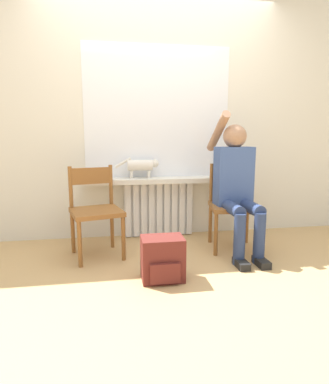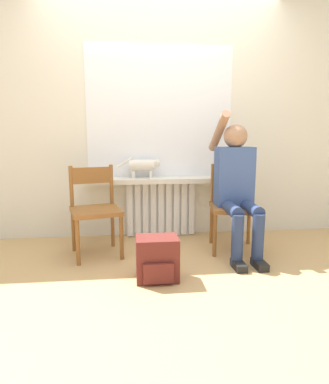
# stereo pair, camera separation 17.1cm
# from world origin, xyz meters

# --- Properties ---
(ground_plane) EXTENTS (12.00, 12.00, 0.00)m
(ground_plane) POSITION_xyz_m (0.00, 0.00, 0.00)
(ground_plane) COLOR tan
(wall_with_window) EXTENTS (7.00, 0.06, 2.70)m
(wall_with_window) POSITION_xyz_m (0.00, 1.23, 1.35)
(wall_with_window) COLOR silver
(wall_with_window) RESTS_ON ground_plane
(radiator) EXTENTS (0.76, 0.08, 0.60)m
(radiator) POSITION_xyz_m (0.00, 1.15, 0.30)
(radiator) COLOR white
(radiator) RESTS_ON ground_plane
(windowsill) EXTENTS (1.61, 0.25, 0.05)m
(windowsill) POSITION_xyz_m (0.00, 1.08, 0.63)
(windowsill) COLOR silver
(windowsill) RESTS_ON radiator
(window_glass) EXTENTS (1.54, 0.01, 1.37)m
(window_glass) POSITION_xyz_m (0.00, 1.20, 1.34)
(window_glass) COLOR white
(window_glass) RESTS_ON windowsill
(chair_left) EXTENTS (0.52, 0.52, 0.82)m
(chair_left) POSITION_xyz_m (-0.65, 0.65, 0.43)
(chair_left) COLOR brown
(chair_left) RESTS_ON ground_plane
(chair_right) EXTENTS (0.49, 0.49, 0.82)m
(chair_right) POSITION_xyz_m (0.65, 0.65, 0.43)
(chair_right) COLOR brown
(chair_right) RESTS_ON ground_plane
(person) EXTENTS (0.36, 0.96, 1.32)m
(person) POSITION_xyz_m (0.65, 0.55, 0.67)
(person) COLOR navy
(person) RESTS_ON ground_plane
(cat) EXTENTS (0.46, 0.11, 0.22)m
(cat) POSITION_xyz_m (-0.19, 1.09, 0.79)
(cat) COLOR silver
(cat) RESTS_ON windowsill
(backpack) EXTENTS (0.32, 0.26, 0.33)m
(backpack) POSITION_xyz_m (-0.13, 0.04, 0.16)
(backpack) COLOR maroon
(backpack) RESTS_ON ground_plane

